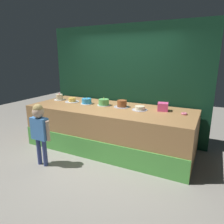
# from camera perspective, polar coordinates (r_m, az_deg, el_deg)

# --- Properties ---
(ground_plane) EXTENTS (12.00, 12.00, 0.00)m
(ground_plane) POSITION_cam_1_polar(r_m,az_deg,el_deg) (4.12, -4.98, -13.18)
(ground_plane) COLOR gray
(stage_platform) EXTENTS (3.51, 1.36, 0.91)m
(stage_platform) POSITION_cam_1_polar(r_m,az_deg,el_deg) (4.46, -0.63, -4.46)
(stage_platform) COLOR #B27F4C
(stage_platform) RESTS_ON ground_plane
(curtain_backdrop) EXTENTS (3.92, 0.08, 2.67)m
(curtain_backdrop) POSITION_cam_1_polar(r_m,az_deg,el_deg) (4.94, 3.51, 7.95)
(curtain_backdrop) COLOR #113823
(curtain_backdrop) RESTS_ON ground_plane
(child_figure) EXTENTS (0.45, 0.21, 1.16)m
(child_figure) POSITION_cam_1_polar(r_m,az_deg,el_deg) (3.87, -19.57, -3.85)
(child_figure) COLOR #3F4C8C
(child_figure) RESTS_ON ground_plane
(pink_box) EXTENTS (0.23, 0.23, 0.16)m
(pink_box) POSITION_cam_1_polar(r_m,az_deg,el_deg) (4.18, 14.01, 1.42)
(pink_box) COLOR #F14F91
(pink_box) RESTS_ON stage_platform
(donut) EXTENTS (0.11, 0.11, 0.04)m
(donut) POSITION_cam_1_polar(r_m,az_deg,el_deg) (4.02, 19.50, -0.45)
(donut) COLOR pink
(donut) RESTS_ON stage_platform
(cake_far_left) EXTENTS (0.27, 0.27, 0.17)m
(cake_far_left) POSITION_cam_1_polar(r_m,az_deg,el_deg) (5.27, -14.47, 3.98)
(cake_far_left) COLOR white
(cake_far_left) RESTS_ON stage_platform
(cake_left) EXTENTS (0.34, 0.34, 0.10)m
(cake_left) POSITION_cam_1_polar(r_m,az_deg,el_deg) (4.97, -11.08, 3.21)
(cake_left) COLOR silver
(cake_left) RESTS_ON stage_platform
(cake_center_left) EXTENTS (0.27, 0.27, 0.16)m
(cake_center_left) POSITION_cam_1_polar(r_m,az_deg,el_deg) (4.71, -7.08, 3.00)
(cake_center_left) COLOR white
(cake_center_left) RESTS_ON stage_platform
(cake_center_right) EXTENTS (0.30, 0.30, 0.20)m
(cake_center_right) POSITION_cam_1_polar(r_m,az_deg,el_deg) (4.53, -2.30, 2.71)
(cake_center_right) COLOR silver
(cake_center_right) RESTS_ON stage_platform
(cake_right) EXTENTS (0.34, 0.34, 0.15)m
(cake_right) POSITION_cam_1_polar(r_m,az_deg,el_deg) (4.36, 2.78, 2.23)
(cake_right) COLOR silver
(cake_right) RESTS_ON stage_platform
(cake_far_right) EXTENTS (0.32, 0.32, 0.08)m
(cake_far_right) POSITION_cam_1_polar(r_m,az_deg,el_deg) (4.15, 7.74, 1.01)
(cake_far_right) COLOR silver
(cake_far_right) RESTS_ON stage_platform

